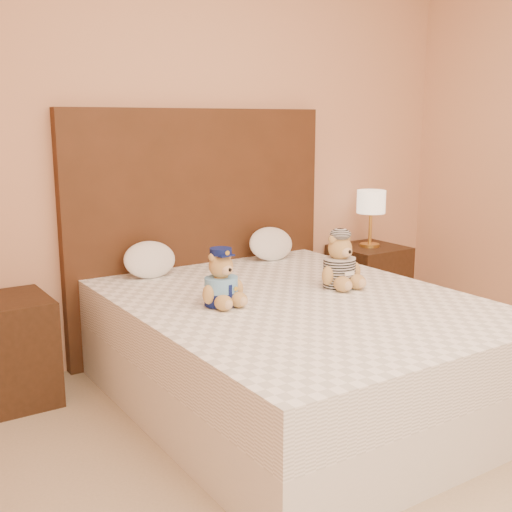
% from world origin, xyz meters
% --- Properties ---
extents(room_walls, '(4.04, 4.52, 2.72)m').
position_xyz_m(room_walls, '(0.00, 0.46, 1.81)').
color(room_walls, tan).
rests_on(room_walls, ground).
extents(bed, '(1.60, 2.00, 0.55)m').
position_xyz_m(bed, '(0.00, 1.20, 0.28)').
color(bed, white).
rests_on(bed, ground).
extents(headboard, '(1.75, 0.08, 1.50)m').
position_xyz_m(headboard, '(0.00, 2.21, 0.75)').
color(headboard, '#472715').
rests_on(headboard, ground).
extents(nightstand_left, '(0.45, 0.45, 0.55)m').
position_xyz_m(nightstand_left, '(-1.25, 2.00, 0.28)').
color(nightstand_left, '#351E11').
rests_on(nightstand_left, ground).
extents(nightstand_right, '(0.45, 0.45, 0.55)m').
position_xyz_m(nightstand_right, '(1.25, 2.00, 0.28)').
color(nightstand_right, '#351E11').
rests_on(nightstand_right, ground).
extents(lamp, '(0.20, 0.20, 0.40)m').
position_xyz_m(lamp, '(1.25, 2.00, 0.85)').
color(lamp, gold).
rests_on(lamp, nightstand_right).
extents(teddy_police, '(0.26, 0.25, 0.28)m').
position_xyz_m(teddy_police, '(-0.38, 1.30, 0.69)').
color(teddy_police, '#B48F46').
rests_on(teddy_police, bed).
extents(teddy_prisoner, '(0.26, 0.25, 0.30)m').
position_xyz_m(teddy_prisoner, '(0.33, 1.26, 0.70)').
color(teddy_prisoner, '#B48F46').
rests_on(teddy_prisoner, bed).
extents(pillow_left, '(0.31, 0.20, 0.22)m').
position_xyz_m(pillow_left, '(-0.43, 2.03, 0.66)').
color(pillow_left, white).
rests_on(pillow_left, bed).
extents(pillow_right, '(0.32, 0.21, 0.23)m').
position_xyz_m(pillow_right, '(0.42, 2.03, 0.66)').
color(pillow_right, white).
rests_on(pillow_right, bed).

